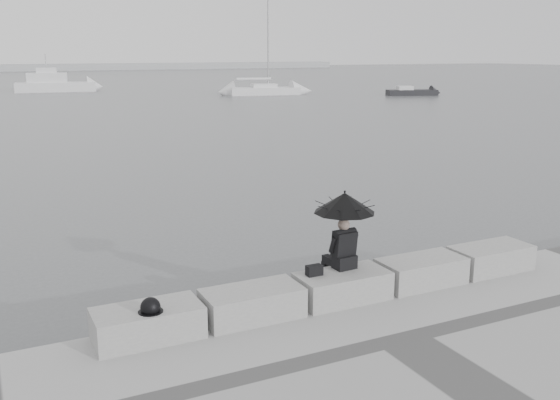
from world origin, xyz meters
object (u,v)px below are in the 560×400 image
motor_cruiser (56,84)px  small_motorboat (412,92)px  sailboat_right (264,90)px  seated_person (345,214)px  mooring_bollard (151,324)px

motor_cruiser → small_motorboat: bearing=-26.7°
sailboat_right → motor_cruiser: 25.36m
seated_person → sailboat_right: bearing=63.2°
seated_person → small_motorboat: (37.60, 46.44, -1.66)m
mooring_bollard → sailboat_right: size_ratio=0.06×
seated_person → motor_cruiser: 70.11m
motor_cruiser → small_motorboat: 41.35m
sailboat_right → motor_cruiser: sailboat_right is taller
seated_person → mooring_bollard: seated_person is taller
seated_person → sailboat_right: size_ratio=0.11×
seated_person → motor_cruiser: bearing=83.6°
mooring_bollard → sailboat_right: sailboat_right is taller
sailboat_right → motor_cruiser: bearing=152.2°
seated_person → mooring_bollard: 3.74m
motor_cruiser → mooring_bollard: bearing=-87.8°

